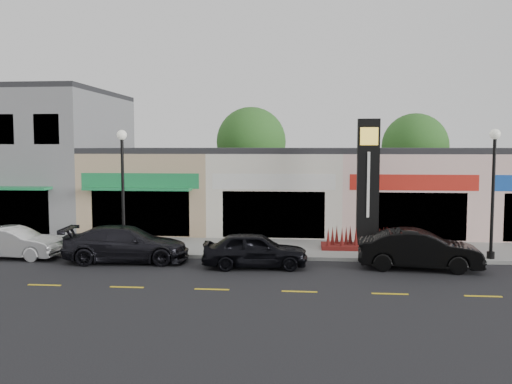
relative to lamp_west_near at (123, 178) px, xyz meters
The scene contains 16 objects.
ground 9.07m from the lamp_west_near, 17.35° to the right, with size 120.00×120.00×0.00m, color black.
sidewalk 8.89m from the lamp_west_near, 13.02° to the left, with size 52.00×4.30×0.15m, color gray.
curb 8.70m from the lamp_west_near, ahead, with size 52.00×0.20×0.15m, color gray.
building_grey_2story 13.45m from the lamp_west_near, 138.08° to the left, with size 12.00×10.95×8.30m.
shop_beige 9.04m from the lamp_west_near, 93.19° to the left, with size 7.00×10.85×4.80m.
shop_cream 11.13m from the lamp_west_near, 54.08° to the left, with size 7.00×10.01×4.80m.
shop_pink_w 16.25m from the lamp_west_near, 33.61° to the left, with size 7.00×10.01×4.80m.
tree_rear_west 17.55m from the lamp_west_near, 76.76° to the left, with size 5.20×5.20×7.83m.
tree_rear_mid 23.39m from the lamp_west_near, 46.74° to the left, with size 4.80×4.80×7.29m.
lamp_west_near is the anchor object (origin of this frame).
lamp_east_near 16.00m from the lamp_west_near, ahead, with size 0.44×0.44×5.47m.
pylon_sign 11.19m from the lamp_west_near, ahead, with size 4.20×1.30×6.00m.
car_white_van 5.48m from the lamp_west_near, 165.51° to the right, with size 4.18×1.46×1.38m, color silver.
car_dark_sedan 3.12m from the lamp_west_near, 67.06° to the right, with size 5.27×2.14×1.53m, color black.
car_black_sedan 7.02m from the lamp_west_near, 17.83° to the right, with size 4.24×1.71×1.45m, color black.
car_black_conv 13.08m from the lamp_west_near, ahead, with size 4.78×1.67×1.57m, color black.
Camera 1 is at (0.25, -20.98, 4.90)m, focal length 38.00 mm.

